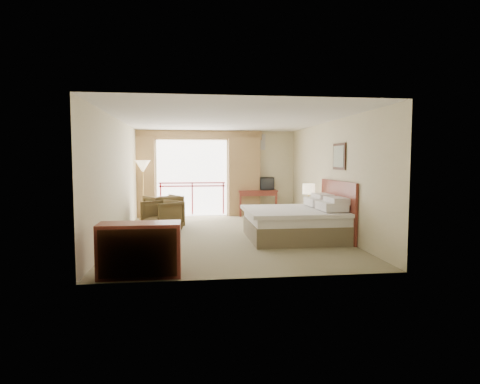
{
  "coord_description": "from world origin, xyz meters",
  "views": [
    {
      "loc": [
        -0.89,
        -9.32,
        1.76
      ],
      "look_at": [
        0.34,
        0.4,
        0.99
      ],
      "focal_mm": 30.0,
      "sensor_mm": 36.0,
      "label": 1
    }
  ],
  "objects": [
    {
      "name": "framed_art",
      "position": [
        2.47,
        -0.6,
        1.85
      ],
      "size": [
        0.04,
        0.72,
        0.6
      ],
      "color": "black",
      "rests_on": "wall_right"
    },
    {
      "name": "wall_back",
      "position": [
        0.0,
        3.5,
        1.35
      ],
      "size": [
        5.0,
        0.0,
        5.0
      ],
      "primitive_type": "plane",
      "rotation": [
        1.57,
        0.0,
        0.0
      ],
      "color": "beige",
      "rests_on": "ground"
    },
    {
      "name": "hvac_vent",
      "position": [
        1.3,
        3.47,
        2.35
      ],
      "size": [
        0.5,
        0.04,
        0.5
      ],
      "primitive_type": "cube",
      "color": "silver",
      "rests_on": "wall_back"
    },
    {
      "name": "wall_front",
      "position": [
        0.0,
        -3.5,
        1.35
      ],
      "size": [
        5.0,
        0.0,
        5.0
      ],
      "primitive_type": "plane",
      "rotation": [
        -1.57,
        0.0,
        0.0
      ],
      "color": "beige",
      "rests_on": "ground"
    },
    {
      "name": "floor_lamp",
      "position": [
        -2.26,
        2.9,
        1.52
      ],
      "size": [
        0.45,
        0.45,
        1.77
      ],
      "rotation": [
        0.0,
        0.0,
        -0.21
      ],
      "color": "tan",
      "rests_on": "floor"
    },
    {
      "name": "book",
      "position": [
        -1.9,
        1.49,
        0.52
      ],
      "size": [
        0.21,
        0.25,
        0.02
      ],
      "primitive_type": "imported",
      "rotation": [
        0.0,
        0.0,
        0.26
      ],
      "color": "white",
      "rests_on": "side_table"
    },
    {
      "name": "bed",
      "position": [
        1.5,
        -0.6,
        0.38
      ],
      "size": [
        2.13,
        2.06,
        0.97
      ],
      "color": "brown",
      "rests_on": "floor"
    },
    {
      "name": "tv",
      "position": [
        1.57,
        3.33,
        1.02
      ],
      "size": [
        0.46,
        0.36,
        0.41
      ],
      "rotation": [
        0.0,
        0.0,
        -0.11
      ],
      "color": "black",
      "rests_on": "desk"
    },
    {
      "name": "phone",
      "position": [
        2.09,
        0.39,
        0.63
      ],
      "size": [
        0.2,
        0.17,
        0.08
      ],
      "primitive_type": "cube",
      "rotation": [
        0.0,
        0.0,
        -0.24
      ],
      "color": "black",
      "rests_on": "nightstand"
    },
    {
      "name": "cup",
      "position": [
        1.07,
        3.29,
        0.86
      ],
      "size": [
        0.08,
        0.08,
        0.1
      ],
      "primitive_type": "cylinder",
      "rotation": [
        0.0,
        0.0,
        0.1
      ],
      "color": "white",
      "rests_on": "desk"
    },
    {
      "name": "balcony_railing",
      "position": [
        -0.8,
        3.46,
        0.81
      ],
      "size": [
        2.09,
        0.03,
        1.02
      ],
      "color": "#B40F15",
      "rests_on": "wall_back"
    },
    {
      "name": "dresser",
      "position": [
        -1.65,
        -3.18,
        0.41
      ],
      "size": [
        1.23,
        0.52,
        0.82
      ],
      "rotation": [
        0.0,
        0.0,
        -0.04
      ],
      "color": "maroon",
      "rests_on": "floor"
    },
    {
      "name": "armchair_near",
      "position": [
        -1.57,
        0.93,
        0.0
      ],
      "size": [
        1.14,
        1.14,
        0.75
      ],
      "primitive_type": "imported",
      "rotation": [
        0.0,
        0.0,
        -0.87
      ],
      "color": "#46371C",
      "rests_on": "floor"
    },
    {
      "name": "table_lamp",
      "position": [
        2.14,
        0.59,
        1.02
      ],
      "size": [
        0.31,
        0.31,
        0.55
      ],
      "rotation": [
        0.0,
        0.0,
        0.28
      ],
      "color": "tan",
      "rests_on": "nightstand"
    },
    {
      "name": "coffee_maker",
      "position": [
        0.92,
        3.34,
        0.95
      ],
      "size": [
        0.17,
        0.17,
        0.29
      ],
      "primitive_type": "cylinder",
      "rotation": [
        0.0,
        0.0,
        0.34
      ],
      "color": "black",
      "rests_on": "desk"
    },
    {
      "name": "floor",
      "position": [
        0.0,
        0.0,
        0.0
      ],
      "size": [
        7.0,
        7.0,
        0.0
      ],
      "primitive_type": "plane",
      "color": "#807757",
      "rests_on": "ground"
    },
    {
      "name": "curtain_left",
      "position": [
        -2.45,
        3.35,
        1.25
      ],
      "size": [
        1.0,
        0.26,
        2.5
      ],
      "primitive_type": "cube",
      "color": "olive",
      "rests_on": "wall_back"
    },
    {
      "name": "valance",
      "position": [
        -0.8,
        3.38,
        2.55
      ],
      "size": [
        4.4,
        0.22,
        0.28
      ],
      "primitive_type": "cube",
      "color": "olive",
      "rests_on": "wall_back"
    },
    {
      "name": "curtain_right",
      "position": [
        0.85,
        3.35,
        1.25
      ],
      "size": [
        1.0,
        0.26,
        2.5
      ],
      "primitive_type": "cube",
      "color": "olive",
      "rests_on": "wall_back"
    },
    {
      "name": "balcony_door",
      "position": [
        -0.8,
        3.48,
        1.2
      ],
      "size": [
        2.4,
        0.0,
        2.4
      ],
      "primitive_type": "plane",
      "rotation": [
        1.57,
        0.0,
        0.0
      ],
      "color": "white",
      "rests_on": "wall_back"
    },
    {
      "name": "wall_right",
      "position": [
        2.5,
        0.0,
        1.35
      ],
      "size": [
        0.0,
        7.0,
        7.0
      ],
      "primitive_type": "plane",
      "rotation": [
        1.57,
        0.0,
        -1.57
      ],
      "color": "beige",
      "rests_on": "ground"
    },
    {
      "name": "ceiling",
      "position": [
        0.0,
        0.0,
        2.7
      ],
      "size": [
        7.0,
        7.0,
        0.0
      ],
      "primitive_type": "plane",
      "rotation": [
        3.14,
        0.0,
        0.0
      ],
      "color": "white",
      "rests_on": "wall_back"
    },
    {
      "name": "wastebasket",
      "position": [
        0.91,
        2.68,
        0.13
      ],
      "size": [
        0.26,
        0.26,
        0.26
      ],
      "primitive_type": "cylinder",
      "rotation": [
        0.0,
        0.0,
        0.27
      ],
      "color": "black",
      "rests_on": "floor"
    },
    {
      "name": "nightstand",
      "position": [
        2.14,
        0.54,
        0.3
      ],
      "size": [
        0.43,
        0.5,
        0.59
      ],
      "primitive_type": "cube",
      "rotation": [
        0.0,
        0.0,
        0.02
      ],
      "color": "maroon",
      "rests_on": "floor"
    },
    {
      "name": "armchair_far",
      "position": [
        -1.62,
        1.96,
        0.0
      ],
      "size": [
        1.18,
        1.19,
        0.8
      ],
      "primitive_type": "imported",
      "rotation": [
        0.0,
        0.0,
        -2.63
      ],
      "color": "#46371C",
      "rests_on": "floor"
    },
    {
      "name": "headboard",
      "position": [
        2.46,
        -0.6,
        0.65
      ],
      "size": [
        0.06,
        2.1,
        1.3
      ],
      "primitive_type": "cube",
      "color": "maroon",
      "rests_on": "wall_right"
    },
    {
      "name": "desk",
      "position": [
        1.27,
        3.39,
        0.64
      ],
      "size": [
        1.25,
        0.6,
        0.82
      ],
      "rotation": [
        0.0,
        0.0,
        -0.02
      ],
      "color": "maroon",
      "rests_on": "floor"
    },
    {
      "name": "side_table",
      "position": [
        -1.9,
        1.49,
        0.35
      ],
      "size": [
        0.47,
        0.47,
        0.51
      ],
      "rotation": [
        0.0,
        0.0,
        0.35
      ],
      "color": "black",
      "rests_on": "floor"
    },
    {
      "name": "wall_left",
      "position": [
        -2.5,
        0.0,
        1.35
      ],
      "size": [
        0.0,
        7.0,
        7.0
      ],
      "primitive_type": "plane",
      "rotation": [
        1.57,
        0.0,
        1.57
      ],
      "color": "beige",
      "rests_on": "ground"
    }
  ]
}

